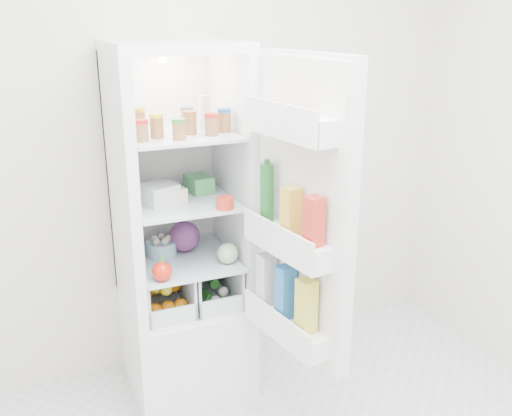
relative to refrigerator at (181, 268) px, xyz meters
name	(u,v)px	position (x,y,z in m)	size (l,w,h in m)	color
room_walls	(354,130)	(0.20, -1.25, 0.93)	(3.02, 3.02, 2.61)	silver
refrigerator	(181,268)	(0.00, 0.00, 0.00)	(0.60, 0.60, 1.80)	white
shelf_low	(184,259)	(0.00, -0.06, 0.07)	(0.49, 0.53, 0.01)	silver
shelf_mid	(181,201)	(0.00, -0.06, 0.38)	(0.49, 0.53, 0.01)	silver
shelf_top	(178,134)	(0.00, -0.06, 0.71)	(0.49, 0.53, 0.01)	silver
crisper_left	(161,287)	(-0.12, -0.06, -0.06)	(0.23, 0.46, 0.22)	silver
crisper_right	(208,278)	(0.12, -0.06, -0.06)	(0.23, 0.46, 0.22)	silver
condiment_jars	(179,125)	(-0.01, -0.12, 0.76)	(0.46, 0.34, 0.08)	#B21919
squeeze_bottle	(204,113)	(0.13, -0.06, 0.80)	(0.05, 0.05, 0.16)	silver
tub_white	(159,194)	(-0.12, -0.09, 0.44)	(0.15, 0.15, 0.10)	silver
tub_cream	(170,195)	(-0.06, -0.09, 0.43)	(0.12, 0.12, 0.07)	silver
tin_red	(225,203)	(0.15, -0.28, 0.42)	(0.08, 0.08, 0.05)	red
foil_tray	(164,186)	(-0.04, 0.12, 0.41)	(0.15, 0.11, 0.04)	silver
tub_green	(199,184)	(0.12, 0.01, 0.44)	(0.11, 0.15, 0.09)	#469B53
red_cabbage	(184,236)	(0.03, 0.02, 0.16)	(0.16, 0.16, 0.16)	#501C53
bell_pepper	(162,271)	(-0.16, -0.28, 0.13)	(0.09, 0.09, 0.09)	red
mushroom_bowl	(161,248)	(-0.09, 0.02, 0.12)	(0.15, 0.15, 0.07)	#9BCAE8
salad_bag	(228,253)	(0.18, -0.21, 0.13)	(0.10, 0.10, 0.10)	#ABC997
citrus_pile	(163,294)	(-0.13, -0.10, -0.08)	(0.20, 0.31, 0.16)	orange
veg_pile	(209,286)	(0.13, -0.06, -0.10)	(0.16, 0.30, 0.10)	#1B521C
fridge_door	(299,219)	(0.35, -0.63, 0.43)	(0.25, 0.60, 1.30)	white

